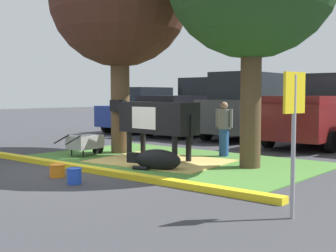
# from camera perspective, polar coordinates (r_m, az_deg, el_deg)

# --- Properties ---
(ground_plane) EXTENTS (80.00, 80.00, 0.00)m
(ground_plane) POSITION_cam_1_polar(r_m,az_deg,el_deg) (10.46, -10.52, -5.47)
(ground_plane) COLOR #38383D
(grass_island) EXTENTS (7.45, 4.59, 0.02)m
(grass_island) POSITION_cam_1_polar(r_m,az_deg,el_deg) (11.71, 0.41, -4.35)
(grass_island) COLOR #477A33
(grass_island) RESTS_ON ground
(curb_yellow) EXTENTS (8.65, 0.24, 0.12)m
(curb_yellow) POSITION_cam_1_polar(r_m,az_deg,el_deg) (9.96, -8.64, -5.58)
(curb_yellow) COLOR yellow
(curb_yellow) RESTS_ON ground
(hay_bedding) EXTENTS (3.45, 2.75, 0.04)m
(hay_bedding) POSITION_cam_1_polar(r_m,az_deg,el_deg) (11.48, -0.97, -4.44)
(hay_bedding) COLOR tan
(hay_bedding) RESTS_ON ground
(cow_holstein) EXTENTS (3.13, 0.93, 1.55)m
(cow_holstein) POSITION_cam_1_polar(r_m,az_deg,el_deg) (11.77, -1.65, 1.01)
(cow_holstein) COLOR black
(cow_holstein) RESTS_ON ground
(calf_lying) EXTENTS (1.33, 0.77, 0.48)m
(calf_lying) POSITION_cam_1_polar(r_m,az_deg,el_deg) (10.22, -1.48, -4.28)
(calf_lying) COLOR black
(calf_lying) RESTS_ON ground
(person_handler) EXTENTS (0.53, 0.34, 1.51)m
(person_handler) POSITION_cam_1_polar(r_m,az_deg,el_deg) (12.48, 7.05, -0.21)
(person_handler) COLOR #23478C
(person_handler) RESTS_ON ground
(wheelbarrow) EXTENTS (0.68, 1.62, 0.63)m
(wheelbarrow) POSITION_cam_1_polar(r_m,az_deg,el_deg) (12.73, -10.27, -2.03)
(wheelbarrow) COLOR gray
(wheelbarrow) RESTS_ON ground
(parking_sign) EXTENTS (0.12, 0.44, 2.01)m
(parking_sign) POSITION_cam_1_polar(r_m,az_deg,el_deg) (6.39, 15.52, 1.25)
(parking_sign) COLOR #99999E
(parking_sign) RESTS_ON ground
(bucket_orange) EXTENTS (0.34, 0.34, 0.27)m
(bucket_orange) POSITION_cam_1_polar(r_m,az_deg,el_deg) (9.70, -13.73, -5.42)
(bucket_orange) COLOR orange
(bucket_orange) RESTS_ON ground
(bucket_blue) EXTENTS (0.30, 0.30, 0.31)m
(bucket_blue) POSITION_cam_1_polar(r_m,az_deg,el_deg) (8.91, -11.67, -6.11)
(bucket_blue) COLOR blue
(bucket_blue) RESTS_ON ground
(sedan_blue) EXTENTS (2.05, 4.41, 2.02)m
(sedan_blue) POSITION_cam_1_polar(r_m,az_deg,el_deg) (20.60, -2.99, 1.98)
(sedan_blue) COLOR navy
(sedan_blue) RESTS_ON ground
(pickup_truck_black) EXTENTS (2.25, 5.42, 2.42)m
(pickup_truck_black) POSITION_cam_1_polar(r_m,az_deg,el_deg) (19.24, 3.49, 2.22)
(pickup_truck_black) COLOR black
(pickup_truck_black) RESTS_ON ground
(suv_dark_grey) EXTENTS (2.15, 4.61, 2.52)m
(suv_dark_grey) POSITION_cam_1_polar(r_m,az_deg,el_deg) (17.62, 10.15, 2.51)
(suv_dark_grey) COLOR #3D3D42
(suv_dark_grey) RESTS_ON ground
(pickup_truck_maroon) EXTENTS (2.25, 5.42, 2.42)m
(pickup_truck_maroon) POSITION_cam_1_polar(r_m,az_deg,el_deg) (16.12, 18.72, 1.67)
(pickup_truck_maroon) COLOR maroon
(pickup_truck_maroon) RESTS_ON ground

